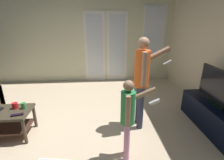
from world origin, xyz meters
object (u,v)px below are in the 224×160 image
(tv_stand, at_px, (214,118))
(cup_near_edge, at_px, (24,106))
(flat_screen_tv, at_px, (221,89))
(person_adult, at_px, (142,76))
(cup_by_laptop, at_px, (15,106))
(person_child, at_px, (129,114))
(tv_remote_black, at_px, (17,115))
(coffee_table, at_px, (3,118))

(tv_stand, height_order, cup_near_edge, cup_near_edge)
(tv_stand, relative_size, flat_screen_tv, 1.37)
(person_adult, distance_m, cup_by_laptop, 2.11)
(person_child, height_order, tv_remote_black, person_child)
(person_child, distance_m, tv_remote_black, 1.67)
(cup_near_edge, bearing_deg, coffee_table, -166.68)
(cup_by_laptop, distance_m, tv_remote_black, 0.26)
(tv_remote_black, bearing_deg, flat_screen_tv, -12.42)
(person_child, xyz_separation_m, cup_by_laptop, (-1.72, 0.69, -0.18))
(coffee_table, relative_size, tv_stand, 0.61)
(tv_stand, relative_size, tv_remote_black, 8.26)
(person_adult, bearing_deg, person_child, -115.30)
(coffee_table, xyz_separation_m, flat_screen_tv, (3.46, -0.10, 0.44))
(tv_remote_black, bearing_deg, person_child, -29.59)
(coffee_table, relative_size, person_adult, 0.55)
(coffee_table, height_order, tv_remote_black, tv_remote_black)
(cup_by_laptop, bearing_deg, cup_near_edge, -4.53)
(flat_screen_tv, bearing_deg, person_adult, 169.74)
(person_adult, height_order, person_child, person_adult)
(tv_remote_black, bearing_deg, cup_by_laptop, 105.83)
(person_adult, bearing_deg, cup_by_laptop, -178.92)
(flat_screen_tv, distance_m, cup_near_edge, 3.16)
(tv_stand, distance_m, person_child, 1.71)
(coffee_table, height_order, cup_by_laptop, cup_by_laptop)
(tv_remote_black, bearing_deg, tv_stand, -12.48)
(coffee_table, xyz_separation_m, person_child, (1.89, -0.61, 0.36))
(tv_stand, xyz_separation_m, cup_by_laptop, (-3.29, 0.19, 0.27))
(cup_near_edge, bearing_deg, flat_screen_tv, -3.12)
(tv_stand, bearing_deg, tv_remote_black, -179.29)
(flat_screen_tv, xyz_separation_m, cup_near_edge, (-3.15, 0.17, -0.26))
(tv_stand, bearing_deg, cup_by_laptop, 176.76)
(flat_screen_tv, xyz_separation_m, cup_by_laptop, (-3.29, 0.18, -0.26))
(flat_screen_tv, distance_m, person_adult, 1.25)
(tv_stand, xyz_separation_m, tv_remote_black, (-3.16, -0.04, 0.23))
(flat_screen_tv, bearing_deg, coffee_table, 178.39)
(cup_near_edge, xyz_separation_m, cup_by_laptop, (-0.14, 0.01, -0.00))
(tv_stand, height_order, person_child, person_child)
(person_adult, distance_m, tv_remote_black, 2.01)
(coffee_table, distance_m, flat_screen_tv, 3.49)
(person_child, height_order, cup_by_laptop, person_child)
(person_child, bearing_deg, tv_stand, 17.90)
(person_adult, height_order, tv_remote_black, person_adult)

